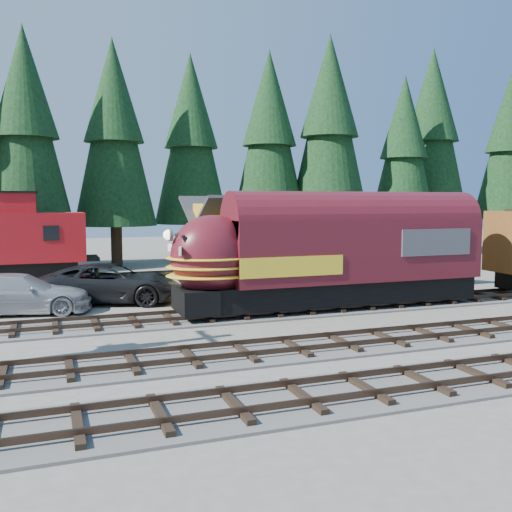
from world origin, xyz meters
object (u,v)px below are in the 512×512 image
object	(u,v)px
locomotive	(324,258)
caboose	(0,242)
pickup_truck_b	(20,294)
pickup_truck_a	(110,283)
depot	(302,237)

from	to	relation	value
locomotive	caboose	bearing A→B (deg)	135.95
pickup_truck_b	pickup_truck_a	bearing A→B (deg)	-61.42
caboose	pickup_truck_a	size ratio (longest dim) A/B	1.42
caboose	pickup_truck_a	world-z (taller)	caboose
depot	pickup_truck_a	world-z (taller)	depot
locomotive	caboose	size ratio (longest dim) A/B	1.52
locomotive	depot	bearing A→B (deg)	74.00
locomotive	pickup_truck_b	bearing A→B (deg)	163.19
locomotive	pickup_truck_b	distance (m)	13.71
pickup_truck_b	locomotive	bearing A→B (deg)	-97.98
locomotive	pickup_truck_b	xyz separation A→B (m)	(-13.04, 3.94, -1.52)
depot	pickup_truck_b	distance (m)	15.26
pickup_truck_a	depot	bearing A→B (deg)	-66.53
depot	locomotive	size ratio (longest dim) A/B	0.85
caboose	pickup_truck_b	distance (m)	10.30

